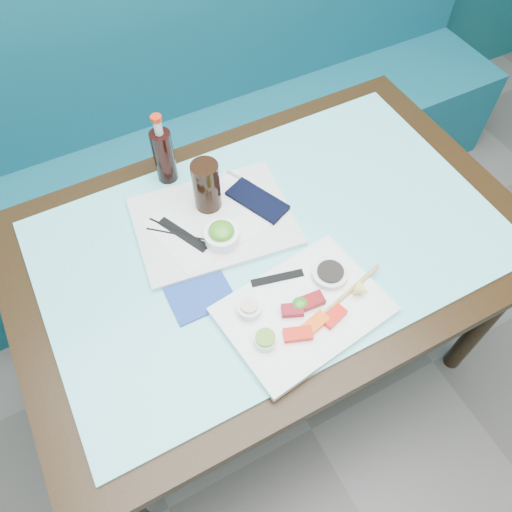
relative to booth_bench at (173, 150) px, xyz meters
name	(u,v)px	position (x,y,z in m)	size (l,w,h in m)	color
booth_bench	(173,150)	(0.00, 0.00, 0.00)	(3.00, 0.56, 1.17)	#0E4D5D
dining_table	(271,257)	(0.00, -0.84, 0.29)	(1.40, 0.90, 0.75)	black
glass_top	(272,239)	(0.00, -0.84, 0.38)	(1.22, 0.76, 0.01)	#6ACFD4
sashimi_plate	(304,310)	(-0.04, -1.07, 0.39)	(0.38, 0.27, 0.02)	white
salmon_left	(298,334)	(-0.09, -1.13, 0.41)	(0.07, 0.03, 0.02)	red
salmon_mid	(315,324)	(-0.04, -1.12, 0.41)	(0.07, 0.03, 0.02)	#FB550A
salmon_right	(334,316)	(0.01, -1.13, 0.41)	(0.06, 0.03, 0.02)	red
tuna_left	(292,310)	(-0.07, -1.07, 0.41)	(0.05, 0.03, 0.02)	maroon
tuna_right	(312,301)	(-0.01, -1.07, 0.41)	(0.06, 0.04, 0.02)	maroon
seaweed_garnish	(300,304)	(-0.04, -1.06, 0.41)	(0.04, 0.04, 0.02)	#2F7D1C
ramekin_wasabi	(265,341)	(-0.16, -1.11, 0.41)	(0.05, 0.05, 0.02)	white
wasabi_fill	(265,338)	(-0.16, -1.11, 0.43)	(0.05, 0.05, 0.01)	olive
ramekin_ginger	(249,309)	(-0.16, -1.02, 0.42)	(0.06, 0.06, 0.02)	white
ginger_fill	(249,305)	(-0.16, -1.02, 0.43)	(0.04, 0.04, 0.01)	beige
soy_dish	(330,274)	(0.07, -1.02, 0.41)	(0.09, 0.09, 0.02)	silver
soy_fill	(331,271)	(0.07, -1.02, 0.42)	(0.07, 0.07, 0.01)	black
lemon_wedge	(362,290)	(0.11, -1.10, 0.42)	(0.04, 0.04, 0.03)	#F8F475
chopstick_sleeve	(277,278)	(-0.05, -0.97, 0.40)	(0.13, 0.02, 0.00)	black
wooden_chopstick_a	(346,294)	(0.07, -1.09, 0.41)	(0.01, 0.01, 0.25)	tan
wooden_chopstick_b	(349,293)	(0.08, -1.09, 0.41)	(0.01, 0.01, 0.21)	tan
serving_tray	(214,221)	(-0.12, -0.72, 0.39)	(0.42, 0.32, 0.02)	silver
paper_placemat	(214,219)	(-0.12, -0.72, 0.40)	(0.32, 0.22, 0.00)	white
seaweed_bowl	(222,236)	(-0.13, -0.79, 0.42)	(0.09, 0.09, 0.04)	white
seaweed_salad	(221,231)	(-0.13, -0.79, 0.44)	(0.07, 0.07, 0.03)	#439021
cola_glass	(206,186)	(-0.11, -0.66, 0.48)	(0.07, 0.07, 0.15)	black
navy_pouch	(257,200)	(0.02, -0.72, 0.41)	(0.08, 0.17, 0.01)	black
fork	(239,177)	(0.01, -0.61, 0.40)	(0.01, 0.01, 0.08)	silver
black_chopstick_a	(182,235)	(-0.22, -0.73, 0.40)	(0.01, 0.01, 0.20)	black
black_chopstick_b	(184,234)	(-0.21, -0.73, 0.40)	(0.01, 0.01, 0.22)	black
tray_sleeve	(183,235)	(-0.21, -0.73, 0.40)	(0.03, 0.16, 0.00)	black
cola_bottle_body	(164,156)	(-0.16, -0.50, 0.47)	(0.06, 0.06, 0.17)	black
cola_bottle_neck	(158,127)	(-0.16, -0.50, 0.57)	(0.02, 0.02, 0.05)	silver
cola_bottle_cap	(156,118)	(-0.16, -0.50, 0.60)	(0.03, 0.03, 0.01)	red
blue_napkin	(197,290)	(-0.24, -0.89, 0.39)	(0.15, 0.15, 0.01)	navy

